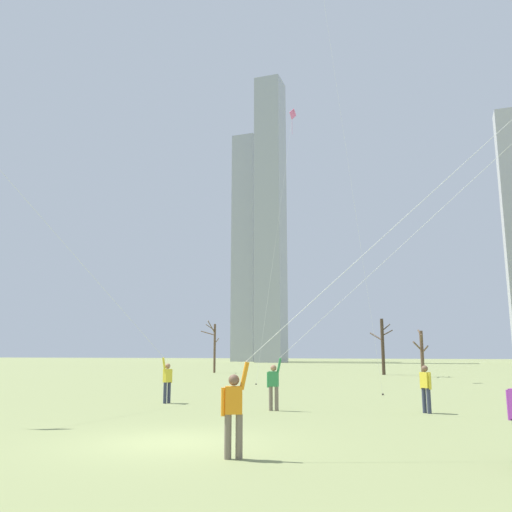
{
  "coord_description": "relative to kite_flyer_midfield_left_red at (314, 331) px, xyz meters",
  "views": [
    {
      "loc": [
        6.12,
        -11.53,
        2.04
      ],
      "look_at": [
        0.0,
        6.0,
        5.46
      ],
      "focal_mm": 37.11,
      "sensor_mm": 36.0,
      "label": 1
    }
  ],
  "objects": [
    {
      "name": "kite_flyer_midfield_center_orange",
      "position": [
        -1.44,
        8.04,
        0.22
      ],
      "size": [
        14.91,
        1.78,
        14.76
      ],
      "color": "#726656",
      "rests_on": "ground"
    },
    {
      "name": "ground_plane",
      "position": [
        -3.57,
        0.53,
        -2.51
      ],
      "size": [
        400.0,
        400.0,
        0.0
      ],
      "primitive_type": "plane",
      "color": "#848E56"
    },
    {
      "name": "bare_tree_rightmost",
      "position": [
        0.74,
        38.86,
        -0.25
      ],
      "size": [
        1.3,
        3.3,
        4.2
      ],
      "color": "brown",
      "rests_on": "ground"
    },
    {
      "name": "skyline_mid_tower_left",
      "position": [
        -34.31,
        105.17,
        31.85
      ],
      "size": [
        6.2,
        6.34,
        68.7
      ],
      "color": "#9EA3AD",
      "rests_on": "ground"
    },
    {
      "name": "bare_tree_leftmost",
      "position": [
        -3.0,
        42.32,
        0.31
      ],
      "size": [
        2.31,
        1.33,
        5.38
      ],
      "color": "#423326",
      "rests_on": "ground"
    },
    {
      "name": "kite_flyer_far_back_purple",
      "position": [
        -9.43,
        7.84,
        0.24
      ],
      "size": [
        6.9,
        8.24,
        12.35
      ],
      "color": "#33384C",
      "rests_on": "ground"
    },
    {
      "name": "bare_tree_center",
      "position": [
        -20.73,
        41.98,
        0.36
      ],
      "size": [
        2.53,
        1.64,
        5.5
      ],
      "color": "brown",
      "rests_on": "ground"
    },
    {
      "name": "distant_kite_drifting_left_pink",
      "position": [
        -8.37,
        28.84,
        17.31
      ],
      "size": [
        1.15,
        7.31,
        22.5
      ],
      "color": "pink",
      "rests_on": "ground"
    },
    {
      "name": "kite_flyer_midfield_left_red",
      "position": [
        0.0,
        0.0,
        0.0
      ],
      "size": [
        14.17,
        8.35,
        15.86
      ],
      "color": "#726656",
      "rests_on": "ground"
    },
    {
      "name": "bystander_watching_nearby",
      "position": [
        1.9,
        8.8,
        -1.6
      ],
      "size": [
        0.4,
        0.38,
        1.62
      ],
      "color": "#33384C",
      "rests_on": "ground"
    },
    {
      "name": "skyline_wide_slab",
      "position": [
        -44.96,
        117.83,
        27.49
      ],
      "size": [
        6.05,
        7.51,
        59.99
      ],
      "color": "#9EA3AD",
      "rests_on": "ground"
    }
  ]
}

